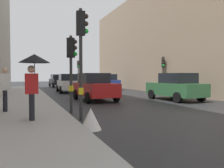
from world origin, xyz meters
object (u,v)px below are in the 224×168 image
Objects in this scene: traffic_light_near_left at (81,44)px; traffic_light_near_right at (71,60)px; pedestrian_with_black_backpack at (4,87)px; traffic_light_far_median at (78,69)px; car_white_compact at (69,83)px; traffic_light_mid_street at (163,68)px; car_red_sedan at (94,87)px; car_green_estate at (176,87)px; car_blue_van at (107,82)px; car_dark_suv at (58,81)px; warning_sign_triangle at (91,119)px; pedestrian_with_umbrella at (34,68)px.

traffic_light_near_right is (-0.00, 1.91, -0.45)m from traffic_light_near_left.
traffic_light_near_right is 2.93m from pedestrian_with_black_backpack.
traffic_light_far_median reaches higher than car_white_compact.
traffic_light_mid_street reaches higher than car_red_sedan.
car_blue_van is at bearing 91.36° from car_green_estate.
traffic_light_far_median is at bearing -63.95° from car_dark_suv.
traffic_light_far_median is 5.45× the size of warning_sign_triangle.
car_blue_van is at bearing 69.63° from warning_sign_triangle.
traffic_light_near_left is 1.87m from pedestrian_with_umbrella.
traffic_light_far_median reaches higher than car_blue_van.
pedestrian_with_umbrella reaches higher than car_white_compact.
warning_sign_triangle is (1.54, -1.37, -1.52)m from pedestrian_with_umbrella.
traffic_light_near_left reaches higher than car_dark_suv.
car_blue_van is 2.40× the size of pedestrian_with_black_backpack.
car_green_estate is (2.74, -16.92, -1.57)m from traffic_light_far_median.
traffic_light_near_right reaches higher than car_white_compact.
pedestrian_with_umbrella reaches higher than car_blue_van.
car_red_sedan and car_green_estate have the same top height.
pedestrian_with_umbrella is 2.65m from pedestrian_with_black_backpack.
car_blue_van is at bearing 107.63° from traffic_light_mid_street.
car_dark_suv and car_blue_van have the same top height.
car_red_sedan is 2.01× the size of pedestrian_with_umbrella.
warning_sign_triangle is at bearing -91.44° from traffic_light_near_right.
traffic_light_mid_street is 14.87m from warning_sign_triangle.
pedestrian_with_umbrella reaches higher than car_green_estate.
traffic_light_far_median is at bearing 69.65° from pedestrian_with_black_backpack.
car_dark_suv and car_green_estate have the same top height.
car_white_compact is at bearing 117.65° from car_green_estate.
traffic_light_mid_street is 8.27m from car_blue_van.
warning_sign_triangle is (-7.06, -19.02, -0.55)m from car_blue_van.
pedestrian_with_black_backpack is at bearing -110.35° from traffic_light_far_median.
car_dark_suv is 1.02× the size of car_blue_van.
car_green_estate is at bearing 21.12° from traffic_light_near_right.
car_blue_van is at bearing 57.74° from pedestrian_with_black_backpack.
car_green_estate is (4.94, -1.79, 0.00)m from car_red_sedan.
car_red_sedan is at bearing -98.29° from traffic_light_far_median.
traffic_light_near_left is at bearing -109.75° from car_red_sedan.
car_white_compact is at bearing 81.88° from traffic_light_near_left.
car_blue_van is 0.98× the size of car_green_estate.
traffic_light_near_left reaches higher than car_green_estate.
car_blue_van is at bearing 67.03° from car_red_sedan.
car_green_estate is (5.19, -9.91, 0.00)m from car_white_compact.
traffic_light_far_median is 17.21m from car_green_estate.
traffic_light_far_median reaches higher than pedestrian_with_black_backpack.
pedestrian_with_umbrella is 2.56m from warning_sign_triangle.
traffic_light_far_median reaches higher than traffic_light_near_right.
traffic_light_near_right reaches higher than warning_sign_triangle.
car_green_estate is at bearing 32.95° from traffic_light_near_left.
car_dark_suv is 27.47m from warning_sign_triangle.
traffic_light_near_left is at bearing 7.16° from pedestrian_with_umbrella.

